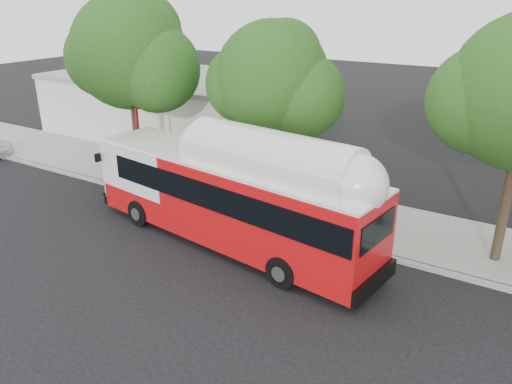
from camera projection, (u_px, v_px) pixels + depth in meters
ground at (214, 265)px, 18.86m from camera, size 120.00×120.00×0.00m
sidewalk at (294, 205)px, 23.98m from camera, size 60.00×5.00×0.15m
curb_strip at (266, 225)px, 21.92m from camera, size 60.00×0.30×0.15m
red_curb_segment at (211, 211)px, 23.37m from camera, size 10.00×0.32×0.16m
street_tree_left at (137, 57)px, 24.93m from camera, size 6.67×5.80×9.74m
street_tree_mid at (281, 83)px, 21.75m from camera, size 5.75×5.00×8.62m
low_commercial_bldg at (170, 103)px, 35.92m from camera, size 16.20×10.20×4.25m
transit_bus at (230, 200)px, 19.81m from camera, size 14.07×4.59×4.10m
signal_pole at (139, 145)px, 25.54m from camera, size 0.13×0.43×4.54m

